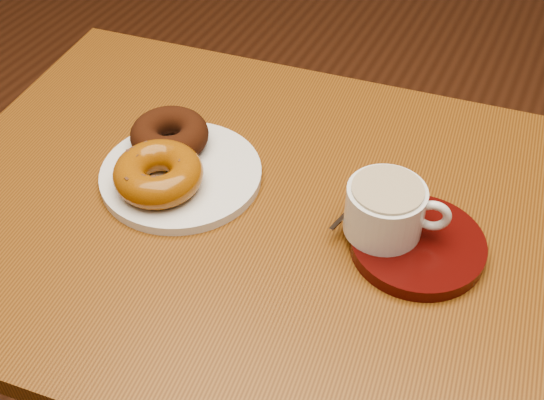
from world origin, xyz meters
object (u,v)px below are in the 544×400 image
at_px(saucer, 417,245).
at_px(coffee_cup, 386,209).
at_px(cafe_table, 259,272).
at_px(donut_plate, 181,174).

xyz_separation_m(saucer, coffee_cup, (-0.04, -0.00, 0.04)).
height_order(cafe_table, saucer, saucer).
relative_size(cafe_table, donut_plate, 4.31).
relative_size(saucer, coffee_cup, 1.30).
distance_m(cafe_table, donut_plate, 0.18).
relative_size(donut_plate, saucer, 1.34).
bearing_deg(cafe_table, saucer, -1.56).
height_order(donut_plate, coffee_cup, coffee_cup).
bearing_deg(cafe_table, donut_plate, 171.63).
xyz_separation_m(cafe_table, saucer, (0.21, 0.02, 0.14)).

